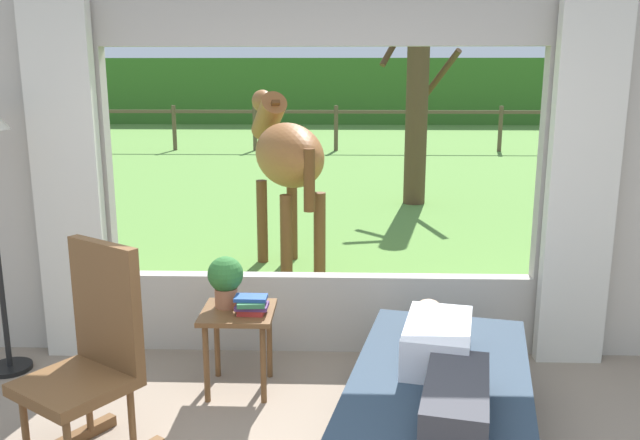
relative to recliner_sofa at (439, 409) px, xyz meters
name	(u,v)px	position (x,y,z in m)	size (l,w,h in m)	color
back_wall_with_window	(322,176)	(-0.65, 1.24, 1.03)	(5.20, 0.12, 2.55)	#ADA599
curtain_panel_left	(68,186)	(-2.34, 1.10, 0.98)	(0.44, 0.10, 2.40)	beige
curtain_panel_right	(581,188)	(1.04, 1.10, 0.98)	(0.44, 0.10, 2.40)	beige
outdoor_pasture_lawn	(336,155)	(-0.65, 12.14, -0.21)	(36.00, 21.68, 0.02)	#568438
distant_hill_ridge	(338,91)	(-0.65, 21.98, 0.98)	(36.00, 2.00, 2.40)	#396C25
recliner_sofa	(439,409)	(0.00, 0.00, 0.00)	(1.24, 1.85, 0.42)	black
reclining_person	(443,359)	(0.00, -0.05, 0.30)	(0.46, 1.43, 0.22)	silver
rocking_chair	(92,358)	(-1.76, -0.14, 0.33)	(0.76, 0.82, 1.12)	brown
side_table	(238,325)	(-1.15, 0.61, 0.21)	(0.44, 0.44, 0.52)	brown
potted_plant	(226,278)	(-1.23, 0.67, 0.48)	(0.22, 0.22, 0.32)	#9E6042
book_stack	(251,305)	(-1.06, 0.55, 0.36)	(0.20, 0.16, 0.11)	#B22D28
horse	(286,155)	(-1.05, 3.08, 0.94)	(1.01, 1.79, 1.73)	brown
pasture_tree	(416,103)	(0.56, 6.49, 1.27)	(1.23, 0.81, 3.17)	#4C3823
pasture_fence_line	(336,121)	(-0.65, 12.98, 0.53)	(16.10, 0.10, 1.10)	brown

